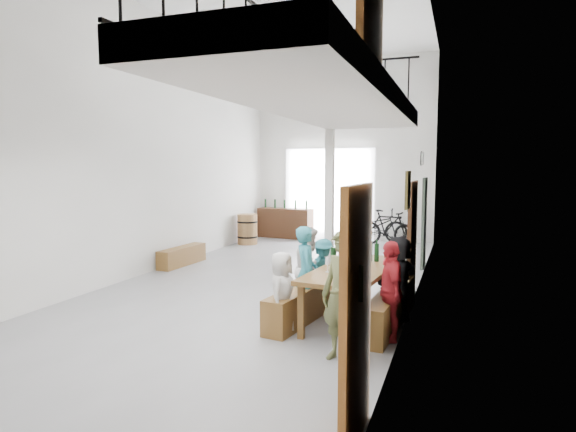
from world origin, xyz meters
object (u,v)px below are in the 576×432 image
at_px(tasting_table, 354,274).
at_px(bicycle_near, 374,226).
at_px(host_standing, 343,297).
at_px(side_bench, 182,256).
at_px(oak_barrel, 247,229).
at_px(bench_inner, 307,301).
at_px(serving_counter, 285,223).

xyz_separation_m(tasting_table, bicycle_near, (-0.97, 7.40, -0.20)).
bearing_deg(tasting_table, host_standing, -76.77).
height_order(side_bench, host_standing, host_standing).
bearing_deg(side_bench, oak_barrel, 87.34).
bearing_deg(side_bench, tasting_table, -30.42).
height_order(host_standing, bicycle_near, host_standing).
height_order(side_bench, oak_barrel, oak_barrel).
bearing_deg(bench_inner, oak_barrel, 130.45).
xyz_separation_m(tasting_table, host_standing, (0.18, -1.47, 0.06)).
relative_size(bench_inner, serving_counter, 1.21).
relative_size(tasting_table, serving_counter, 1.34).
relative_size(tasting_table, side_bench, 1.60).
bearing_deg(oak_barrel, host_standing, -58.30).
bearing_deg(serving_counter, bicycle_near, 5.18).
bearing_deg(host_standing, side_bench, 161.94).
relative_size(host_standing, bicycle_near, 0.79).
bearing_deg(bicycle_near, tasting_table, -178.23).
height_order(oak_barrel, host_standing, host_standing).
xyz_separation_m(oak_barrel, serving_counter, (0.60, 1.55, 0.03)).
bearing_deg(serving_counter, oak_barrel, -104.44).
xyz_separation_m(side_bench, host_standing, (4.71, -4.13, 0.56)).
distance_m(bench_inner, serving_counter, 8.14).
relative_size(side_bench, serving_counter, 0.84).
relative_size(side_bench, host_standing, 0.97).
xyz_separation_m(side_bench, bicycle_near, (3.57, 4.74, 0.30)).
bearing_deg(bicycle_near, serving_counter, 82.86).
distance_m(tasting_table, bicycle_near, 7.47).
bearing_deg(oak_barrel, serving_counter, 68.92).
distance_m(side_bench, bicycle_near, 5.94).
xyz_separation_m(tasting_table, oak_barrel, (-4.39, 5.92, -0.27)).
bearing_deg(side_bench, host_standing, -41.24).
xyz_separation_m(oak_barrel, bicycle_near, (3.42, 1.48, 0.07)).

